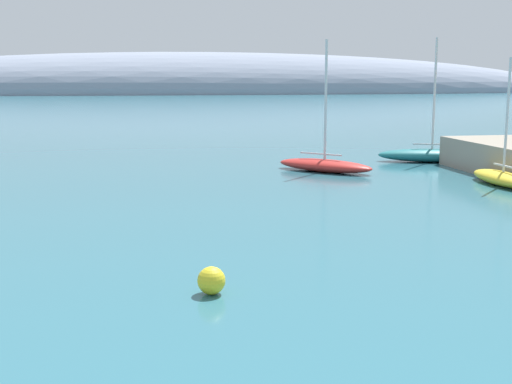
{
  "coord_description": "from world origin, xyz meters",
  "views": [
    {
      "loc": [
        -1.51,
        -4.31,
        6.39
      ],
      "look_at": [
        3.47,
        22.86,
        1.63
      ],
      "focal_mm": 47.06,
      "sensor_mm": 36.0,
      "label": 1
    }
  ],
  "objects_px": {
    "sailboat_red_mid_mooring": "(325,164)",
    "sailboat_teal_outer_mooring": "(432,155)",
    "sailboat_yellow_near_shore": "(503,178)",
    "mooring_buoy_yellow": "(211,281)"
  },
  "relations": [
    {
      "from": "sailboat_red_mid_mooring",
      "to": "sailboat_yellow_near_shore",
      "type": "bearing_deg",
      "value": 5.09
    },
    {
      "from": "sailboat_teal_outer_mooring",
      "to": "sailboat_red_mid_mooring",
      "type": "bearing_deg",
      "value": 38.01
    },
    {
      "from": "sailboat_yellow_near_shore",
      "to": "sailboat_teal_outer_mooring",
      "type": "distance_m",
      "value": 11.15
    },
    {
      "from": "sailboat_red_mid_mooring",
      "to": "sailboat_teal_outer_mooring",
      "type": "height_order",
      "value": "sailboat_teal_outer_mooring"
    },
    {
      "from": "sailboat_teal_outer_mooring",
      "to": "sailboat_yellow_near_shore",
      "type": "bearing_deg",
      "value": 104.14
    },
    {
      "from": "sailboat_yellow_near_shore",
      "to": "sailboat_teal_outer_mooring",
      "type": "relative_size",
      "value": 0.81
    },
    {
      "from": "sailboat_red_mid_mooring",
      "to": "mooring_buoy_yellow",
      "type": "xyz_separation_m",
      "value": [
        -10.6,
        -24.57,
        -0.08
      ]
    },
    {
      "from": "sailboat_yellow_near_shore",
      "to": "mooring_buoy_yellow",
      "type": "distance_m",
      "value": 25.78
    },
    {
      "from": "sailboat_red_mid_mooring",
      "to": "sailboat_teal_outer_mooring",
      "type": "bearing_deg",
      "value": 66.45
    },
    {
      "from": "sailboat_teal_outer_mooring",
      "to": "mooring_buoy_yellow",
      "type": "height_order",
      "value": "sailboat_teal_outer_mooring"
    }
  ]
}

